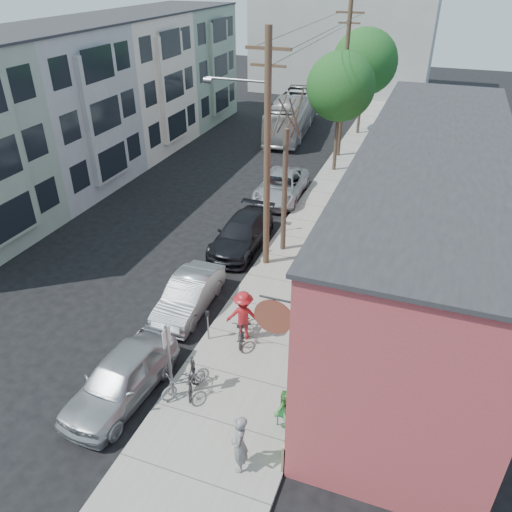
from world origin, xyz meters
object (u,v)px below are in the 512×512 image
(car_3, at_px, (281,186))
(patio_chair_b, at_px, (286,412))
(sign_post, at_px, (169,355))
(utility_pole_near, at_px, (266,152))
(parked_bike_a, at_px, (191,376))
(patio_chair_a, at_px, (308,364))
(patron_green, at_px, (286,416))
(car_2, at_px, (242,234))
(bus, at_px, (292,115))
(tree_bare, at_px, (284,192))
(car_1, at_px, (189,295))
(patron_grey, at_px, (240,444))
(parking_meter_near, at_px, (208,321))
(parked_bike_b, at_px, (184,382))
(parking_meter_far, at_px, (283,216))
(tree_leafy_far, at_px, (365,62))
(car_0, at_px, (121,378))
(tree_leafy_mid, at_px, (341,87))

(car_3, bearing_deg, patio_chair_b, -74.98)
(sign_post, xyz_separation_m, utility_pole_near, (0.04, 8.74, 3.58))
(parked_bike_a, bearing_deg, patio_chair_b, -25.95)
(patio_chair_a, distance_m, patron_green, 2.79)
(car_2, relative_size, bus, 0.48)
(patio_chair_b, height_order, bus, bus)
(tree_bare, height_order, car_1, tree_bare)
(patio_chair_b, height_order, patron_grey, patron_grey)
(car_3, bearing_deg, patio_chair_a, -71.97)
(parking_meter_near, height_order, patio_chair_a, parking_meter_near)
(utility_pole_near, relative_size, patio_chair_b, 11.36)
(patio_chair_b, relative_size, patron_green, 0.50)
(tree_bare, xyz_separation_m, car_2, (-2.01, -0.29, -2.34))
(patron_grey, xyz_separation_m, patron_green, (0.87, 1.36, -0.05))
(patron_grey, bearing_deg, car_1, -159.66)
(patio_chair_a, bearing_deg, sign_post, -157.09)
(parking_meter_near, bearing_deg, parked_bike_b, -81.75)
(patron_grey, bearing_deg, patio_chair_b, 143.16)
(utility_pole_near, bearing_deg, parking_meter_far, 92.47)
(parked_bike_b, bearing_deg, patron_green, 20.75)
(bus, bearing_deg, car_3, -81.82)
(patio_chair_b, bearing_deg, sign_post, -177.29)
(tree_bare, bearing_deg, parking_meter_far, 107.21)
(tree_leafy_far, xyz_separation_m, bus, (-5.12, -1.44, -4.06))
(parking_meter_near, relative_size, patron_green, 0.70)
(car_1, xyz_separation_m, bus, (-3.02, 24.36, 0.77))
(tree_leafy_far, bearing_deg, car_0, -93.72)
(tree_leafy_far, height_order, car_1, tree_leafy_far)
(tree_bare, bearing_deg, parked_bike_b, -90.94)
(parking_meter_near, xyz_separation_m, car_0, (-1.45, -3.37, -0.20))
(parked_bike_b, xyz_separation_m, car_1, (-1.94, 4.23, 0.12))
(patio_chair_a, xyz_separation_m, parked_bike_a, (-3.34, -1.93, 0.08))
(parked_bike_b, distance_m, bus, 29.02)
(car_0, xyz_separation_m, car_2, (-0.01, 10.39, -0.04))
(car_3, bearing_deg, parked_bike_a, -85.87)
(patio_chair_a, bearing_deg, utility_pole_near, 111.09)
(tree_leafy_mid, distance_m, car_0, 22.55)
(parking_meter_near, bearing_deg, tree_leafy_mid, 88.31)
(car_0, bearing_deg, patron_grey, -11.44)
(car_3, bearing_deg, parking_meter_near, -86.89)
(parked_bike_b, xyz_separation_m, bus, (-4.95, 28.58, 0.90))
(tree_leafy_mid, bearing_deg, patron_grey, -83.77)
(parking_meter_near, height_order, tree_leafy_mid, tree_leafy_mid)
(tree_bare, bearing_deg, patron_green, -72.17)
(car_1, bearing_deg, parked_bike_a, -64.39)
(car_1, distance_m, bus, 24.56)
(parked_bike_b, distance_m, car_2, 9.86)
(sign_post, height_order, patron_green, sign_post)
(parking_meter_far, bearing_deg, tree_leafy_mid, 86.69)
(sign_post, xyz_separation_m, car_2, (-1.56, 9.93, -1.09))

